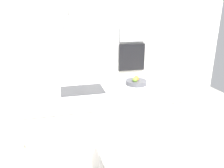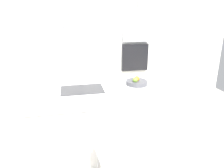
% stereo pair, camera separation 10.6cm
% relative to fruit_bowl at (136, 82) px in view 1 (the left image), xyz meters
% --- Properties ---
extents(floor, '(6.60, 6.60, 0.00)m').
position_rel_fruit_bowl_xyz_m(floor, '(-0.46, -0.05, -0.96)').
color(floor, beige).
rests_on(floor, ground).
extents(back_wall, '(6.00, 0.10, 2.60)m').
position_rel_fruit_bowl_xyz_m(back_wall, '(-0.46, 1.60, 0.34)').
color(back_wall, white).
rests_on(back_wall, ground).
extents(kitchen_island, '(2.04, 1.09, 0.92)m').
position_rel_fruit_bowl_xyz_m(kitchen_island, '(-0.46, -0.05, -0.49)').
color(kitchen_island, white).
rests_on(kitchen_island, ground).
extents(sink_basin, '(0.56, 0.40, 0.02)m').
position_rel_fruit_bowl_xyz_m(sink_basin, '(-0.77, -0.05, -0.04)').
color(sink_basin, '#2D2D30').
rests_on(sink_basin, kitchen_island).
extents(faucet, '(0.02, 0.17, 0.22)m').
position_rel_fruit_bowl_xyz_m(faucet, '(-0.77, 0.17, 0.11)').
color(faucet, silver).
rests_on(faucet, kitchen_island).
extents(fruit_bowl, '(0.30, 0.30, 0.12)m').
position_rel_fruit_bowl_xyz_m(fruit_bowl, '(0.00, 0.00, 0.00)').
color(fruit_bowl, '#4C4C51').
rests_on(fruit_bowl, kitchen_island).
extents(microwave, '(0.54, 0.08, 0.34)m').
position_rel_fruit_bowl_xyz_m(microwave, '(0.46, 1.53, 0.53)').
color(microwave, '#9E9EA3').
rests_on(microwave, back_wall).
extents(oven, '(0.56, 0.08, 0.56)m').
position_rel_fruit_bowl_xyz_m(oven, '(0.46, 1.53, 0.03)').
color(oven, black).
rests_on(oven, back_wall).
extents(chair_near, '(0.48, 0.49, 0.86)m').
position_rel_fruit_bowl_xyz_m(chair_near, '(-0.45, -0.93, -0.47)').
color(chair_near, white).
rests_on(chair_near, ground).
extents(pendant_light_left, '(0.19, 0.19, 0.79)m').
position_rel_fruit_bowl_xyz_m(pendant_light_left, '(-0.88, -0.05, 0.80)').
color(pendant_light_left, silver).
extents(pendant_light_right, '(0.19, 0.19, 0.79)m').
position_rel_fruit_bowl_xyz_m(pendant_light_right, '(-0.04, -0.05, 0.80)').
color(pendant_light_right, silver).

